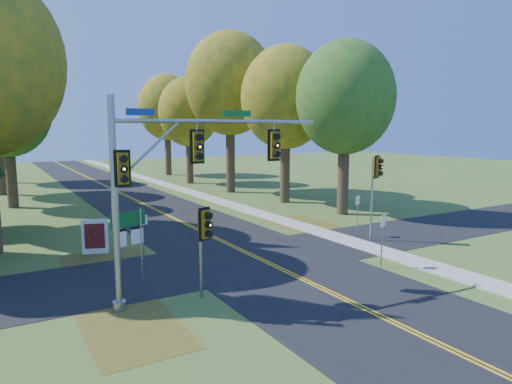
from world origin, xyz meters
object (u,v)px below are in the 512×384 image
east_signal_pole (376,176)px  info_kiosk (95,237)px  route_sign_cluster (129,234)px  traffic_mast (172,172)px

east_signal_pole → info_kiosk: size_ratio=2.75×
route_sign_cluster → info_kiosk: (-0.11, 6.20, -1.39)m
traffic_mast → info_kiosk: traffic_mast is taller
traffic_mast → east_signal_pole: traffic_mast is taller
traffic_mast → route_sign_cluster: bearing=122.7°
east_signal_pole → route_sign_cluster: size_ratio=1.51×
traffic_mast → east_signal_pole: 13.36m
east_signal_pole → info_kiosk: 15.42m
traffic_mast → east_signal_pole: size_ratio=1.69×
route_sign_cluster → info_kiosk: route_sign_cluster is taller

